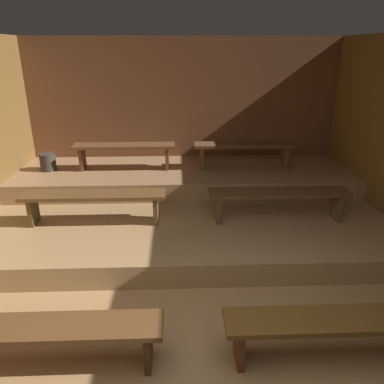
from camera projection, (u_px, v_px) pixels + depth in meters
ground at (187, 250)px, 4.53m from camera, size 5.88×5.27×0.08m
wall_back at (183, 115)px, 6.18m from camera, size 5.88×0.06×2.46m
platform_lower at (186, 214)px, 5.12m from camera, size 5.08×3.07×0.27m
platform_middle at (185, 177)px, 5.78m from camera, size 5.08×1.46×0.27m
bench_floor_left at (41, 333)px, 2.72m from camera, size 1.80×0.32×0.39m
bench_floor_right at (342, 325)px, 2.80m from camera, size 1.80×0.32×0.39m
bench_lower_left at (94, 199)px, 4.45m from camera, size 1.73×0.32×0.39m
bench_lower_right at (278, 196)px, 4.53m from camera, size 1.73×0.32×0.39m
bench_middle_left at (124, 149)px, 5.61m from camera, size 1.54×0.32×0.39m
bench_middle_right at (244, 148)px, 5.68m from camera, size 1.54×0.32×0.39m
pail_middle at (48, 162)px, 5.62m from camera, size 0.23×0.23×0.26m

